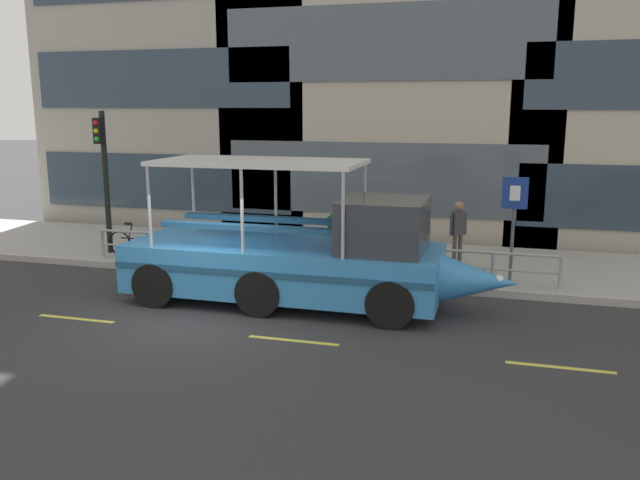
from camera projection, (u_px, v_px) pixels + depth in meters
ground_plane at (200, 315)px, 13.89m from camera, size 120.00×120.00×0.00m
sidewalk at (284, 254)px, 19.15m from camera, size 32.00×4.80×0.18m
curb_edge at (253, 275)px, 16.80m from camera, size 32.00×0.18×0.18m
lane_centreline at (179, 329)px, 13.00m from camera, size 25.80×0.12×0.01m
curb_guardrail at (309, 252)px, 16.62m from camera, size 12.25×0.09×0.83m
traffic_light_pole at (104, 168)px, 18.47m from camera, size 0.24×0.46×4.07m
parking_sign at (514, 211)px, 15.53m from camera, size 0.60×0.12×2.56m
leaned_bicycle at (136, 243)px, 18.45m from camera, size 1.74×0.46×0.96m
duck_tour_boat at (305, 259)px, 14.45m from camera, size 8.79×2.47×3.22m
pedestrian_near_bow at (458, 228)px, 17.04m from camera, size 0.42×0.35×1.77m
pedestrian_mid_left at (336, 229)px, 17.15m from camera, size 0.46×0.28×1.68m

